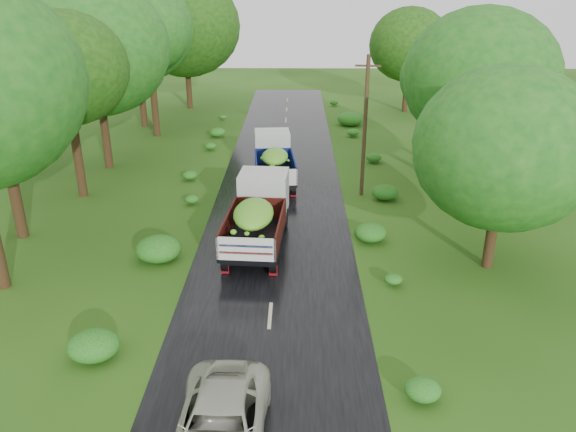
{
  "coord_description": "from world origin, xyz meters",
  "views": [
    {
      "loc": [
        0.84,
        -11.95,
        10.43
      ],
      "look_at": [
        0.53,
        8.57,
        1.7
      ],
      "focal_mm": 35.0,
      "sensor_mm": 36.0,
      "label": 1
    }
  ],
  "objects_px": {
    "car": "(220,429)",
    "utility_pole": "(365,126)",
    "truck_far": "(274,158)",
    "truck_near": "(258,212)"
  },
  "relations": [
    {
      "from": "car",
      "to": "truck_far",
      "type": "bearing_deg",
      "value": 89.38
    },
    {
      "from": "truck_near",
      "to": "utility_pole",
      "type": "height_order",
      "value": "utility_pole"
    },
    {
      "from": "car",
      "to": "utility_pole",
      "type": "relative_size",
      "value": 0.66
    },
    {
      "from": "truck_far",
      "to": "car",
      "type": "xyz_separation_m",
      "value": [
        -0.53,
        -19.36,
        -0.69
      ]
    },
    {
      "from": "truck_far",
      "to": "utility_pole",
      "type": "bearing_deg",
      "value": -29.15
    },
    {
      "from": "truck_near",
      "to": "car",
      "type": "bearing_deg",
      "value": -86.83
    },
    {
      "from": "truck_far",
      "to": "car",
      "type": "height_order",
      "value": "truck_far"
    },
    {
      "from": "truck_near",
      "to": "car",
      "type": "height_order",
      "value": "truck_near"
    },
    {
      "from": "car",
      "to": "utility_pole",
      "type": "distance_m",
      "value": 18.3
    },
    {
      "from": "truck_near",
      "to": "utility_pole",
      "type": "relative_size",
      "value": 0.88
    }
  ]
}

